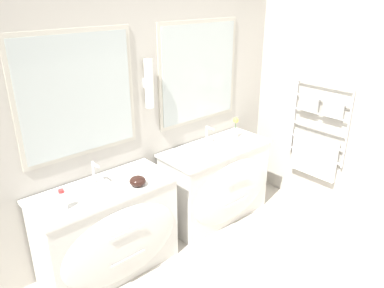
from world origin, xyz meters
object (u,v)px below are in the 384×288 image
object	(u,v)px
vanity_left	(109,231)
toiletry_bottle	(62,200)
amenity_bowl	(138,181)
flower_vase	(235,129)
vanity_right	(217,183)

from	to	relation	value
vanity_left	toiletry_bottle	size ratio (longest dim) A/B	7.14
vanity_left	amenity_bowl	bearing A→B (deg)	-25.50
vanity_left	toiletry_bottle	distance (m)	0.59
vanity_left	flower_vase	distance (m)	1.66
vanity_right	toiletry_bottle	world-z (taller)	toiletry_bottle
flower_vase	vanity_left	bearing A→B (deg)	-177.26
vanity_left	amenity_bowl	xyz separation A→B (m)	(0.23, -0.11, 0.43)
vanity_left	vanity_right	xyz separation A→B (m)	(1.26, 0.00, 0.00)
vanity_left	toiletry_bottle	xyz separation A→B (m)	(-0.36, -0.05, 0.46)
toiletry_bottle	vanity_left	bearing A→B (deg)	7.98
flower_vase	amenity_bowl	bearing A→B (deg)	-172.16
amenity_bowl	vanity_right	bearing A→B (deg)	6.15
vanity_left	amenity_bowl	distance (m)	0.50
toiletry_bottle	flower_vase	bearing A→B (deg)	3.71
vanity_left	vanity_right	world-z (taller)	same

